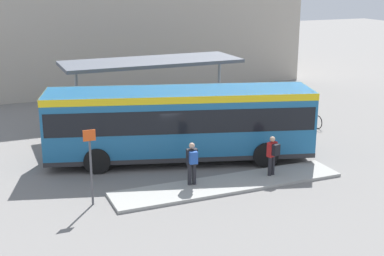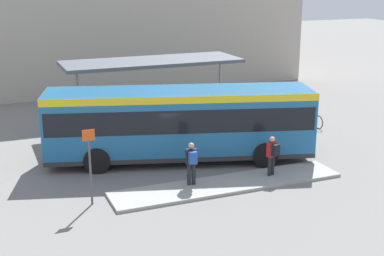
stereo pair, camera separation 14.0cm
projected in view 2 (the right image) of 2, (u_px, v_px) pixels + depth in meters
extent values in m
plane|color=slate|center=(180.00, 160.00, 23.80)|extent=(120.00, 120.00, 0.00)
cube|color=#9E9E99|center=(228.00, 184.00, 20.94)|extent=(9.37, 1.80, 0.12)
cube|color=#1E6093|center=(180.00, 122.00, 23.30)|extent=(11.74, 5.68, 2.84)
cube|color=yellow|center=(180.00, 94.00, 22.95)|extent=(11.77, 5.71, 0.30)
cube|color=black|center=(180.00, 114.00, 23.21)|extent=(11.53, 5.65, 0.99)
cube|color=black|center=(308.00, 111.00, 23.77)|extent=(0.74, 2.29, 1.09)
cube|color=#28282B|center=(180.00, 151.00, 23.67)|extent=(11.76, 5.69, 0.20)
cylinder|color=black|center=(253.00, 138.00, 25.17)|extent=(1.13, 0.58, 1.10)
cylinder|color=black|center=(265.00, 155.00, 22.82)|extent=(1.13, 0.58, 1.10)
cylinder|color=black|center=(100.00, 143.00, 24.47)|extent=(1.13, 0.58, 1.10)
cylinder|color=black|center=(97.00, 161.00, 22.11)|extent=(1.13, 0.58, 1.10)
cylinder|color=#232328|center=(270.00, 166.00, 21.55)|extent=(0.15, 0.15, 0.80)
cylinder|color=#232328|center=(273.00, 165.00, 21.66)|extent=(0.15, 0.15, 0.80)
cube|color=#B21E1E|center=(272.00, 149.00, 21.41)|extent=(0.45, 0.32, 0.60)
cube|color=black|center=(276.00, 150.00, 21.25)|extent=(0.34, 0.27, 0.46)
sphere|color=tan|center=(272.00, 139.00, 21.29)|extent=(0.22, 0.22, 0.22)
cylinder|color=#232328|center=(189.00, 175.00, 20.62)|extent=(0.16, 0.16, 0.83)
cylinder|color=#232328|center=(194.00, 174.00, 20.67)|extent=(0.16, 0.16, 0.83)
cube|color=black|center=(191.00, 157.00, 20.45)|extent=(0.44, 0.27, 0.62)
cube|color=#234CA3|center=(193.00, 158.00, 20.24)|extent=(0.33, 0.23, 0.47)
sphere|color=tan|center=(191.00, 146.00, 20.32)|extent=(0.22, 0.22, 0.22)
torus|color=black|center=(307.00, 118.00, 29.38)|extent=(0.08, 0.74, 0.74)
torus|color=black|center=(318.00, 122.00, 28.50)|extent=(0.08, 0.74, 0.74)
cylinder|color=orange|center=(313.00, 116.00, 28.87)|extent=(0.07, 0.78, 0.04)
cylinder|color=orange|center=(315.00, 118.00, 28.73)|extent=(0.04, 0.04, 0.36)
cube|color=black|center=(315.00, 114.00, 28.68)|extent=(0.08, 0.18, 0.04)
cylinder|color=orange|center=(309.00, 113.00, 29.20)|extent=(0.48, 0.05, 0.03)
torus|color=black|center=(312.00, 119.00, 29.31)|extent=(0.10, 0.66, 0.66)
torus|color=black|center=(304.00, 115.00, 30.12)|extent=(0.10, 0.66, 0.66)
cylinder|color=#287F3D|center=(308.00, 113.00, 29.66)|extent=(0.09, 0.69, 0.04)
cylinder|color=#287F3D|center=(306.00, 114.00, 29.82)|extent=(0.04, 0.04, 0.32)
cube|color=black|center=(307.00, 111.00, 29.77)|extent=(0.08, 0.18, 0.04)
cylinder|color=#287F3D|center=(311.00, 113.00, 29.31)|extent=(0.48, 0.07, 0.03)
torus|color=black|center=(307.00, 115.00, 30.02)|extent=(0.06, 0.73, 0.73)
torus|color=black|center=(298.00, 111.00, 30.91)|extent=(0.06, 0.73, 0.73)
cylinder|color=gold|center=(303.00, 109.00, 30.40)|extent=(0.05, 0.77, 0.04)
cylinder|color=gold|center=(301.00, 109.00, 30.57)|extent=(0.04, 0.04, 0.36)
cube|color=black|center=(301.00, 106.00, 30.52)|extent=(0.07, 0.18, 0.04)
cylinder|color=gold|center=(307.00, 109.00, 30.02)|extent=(0.48, 0.04, 0.03)
cube|color=#4C515B|center=(152.00, 62.00, 27.88)|extent=(9.30, 3.24, 0.18)
cylinder|color=gray|center=(78.00, 102.00, 26.96)|extent=(0.16, 0.16, 3.48)
cylinder|color=gray|center=(220.00, 90.00, 29.82)|extent=(0.16, 0.16, 3.48)
cylinder|color=slate|center=(168.00, 137.00, 26.30)|extent=(0.69, 0.69, 0.54)
sphere|color=#337F38|center=(167.00, 126.00, 26.14)|extent=(0.79, 0.79, 0.79)
cylinder|color=#4C4C51|center=(91.00, 173.00, 18.94)|extent=(0.08, 0.08, 2.40)
cube|color=#D84C19|center=(88.00, 135.00, 18.55)|extent=(0.44, 0.03, 0.40)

